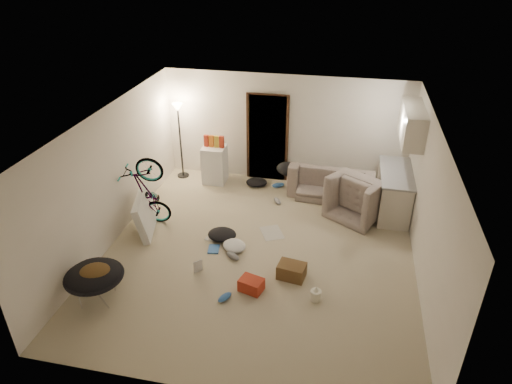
% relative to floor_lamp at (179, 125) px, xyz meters
% --- Properties ---
extents(floor, '(5.50, 6.00, 0.02)m').
position_rel_floor_lamp_xyz_m(floor, '(2.40, -2.65, -1.32)').
color(floor, '#BBAF8F').
rests_on(floor, ground).
extents(ceiling, '(5.50, 6.00, 0.02)m').
position_rel_floor_lamp_xyz_m(ceiling, '(2.40, -2.65, 1.20)').
color(ceiling, white).
rests_on(ceiling, wall_back).
extents(wall_back, '(5.50, 0.02, 2.50)m').
position_rel_floor_lamp_xyz_m(wall_back, '(2.40, 0.36, -0.06)').
color(wall_back, white).
rests_on(wall_back, floor).
extents(wall_front, '(5.50, 0.02, 2.50)m').
position_rel_floor_lamp_xyz_m(wall_front, '(2.40, -5.66, -0.06)').
color(wall_front, white).
rests_on(wall_front, floor).
extents(wall_left, '(0.02, 6.00, 2.50)m').
position_rel_floor_lamp_xyz_m(wall_left, '(-0.36, -2.65, -0.06)').
color(wall_left, white).
rests_on(wall_left, floor).
extents(wall_right, '(0.02, 6.00, 2.50)m').
position_rel_floor_lamp_xyz_m(wall_right, '(5.16, -2.65, -0.06)').
color(wall_right, white).
rests_on(wall_right, floor).
extents(doorway, '(0.85, 0.10, 2.04)m').
position_rel_floor_lamp_xyz_m(doorway, '(2.00, 0.32, -0.29)').
color(doorway, black).
rests_on(doorway, floor).
extents(door_trim, '(0.97, 0.04, 2.10)m').
position_rel_floor_lamp_xyz_m(door_trim, '(2.00, 0.29, -0.29)').
color(door_trim, '#372113').
rests_on(door_trim, floor).
extents(floor_lamp, '(0.28, 0.28, 1.81)m').
position_rel_floor_lamp_xyz_m(floor_lamp, '(0.00, 0.00, 0.00)').
color(floor_lamp, black).
rests_on(floor_lamp, floor).
extents(kitchen_counter, '(0.60, 1.50, 0.88)m').
position_rel_floor_lamp_xyz_m(kitchen_counter, '(4.83, -0.65, -0.87)').
color(kitchen_counter, beige).
rests_on(kitchen_counter, floor).
extents(counter_top, '(0.64, 1.54, 0.04)m').
position_rel_floor_lamp_xyz_m(counter_top, '(4.83, -0.65, -0.41)').
color(counter_top, gray).
rests_on(counter_top, kitchen_counter).
extents(kitchen_uppers, '(0.38, 1.40, 0.65)m').
position_rel_floor_lamp_xyz_m(kitchen_uppers, '(4.96, -0.65, 0.64)').
color(kitchen_uppers, beige).
rests_on(kitchen_uppers, wall_right).
extents(sofa, '(1.88, 0.84, 0.54)m').
position_rel_floor_lamp_xyz_m(sofa, '(3.54, -0.20, -1.04)').
color(sofa, '#384038').
rests_on(sofa, floor).
extents(armchair, '(1.37, 1.33, 0.68)m').
position_rel_floor_lamp_xyz_m(armchair, '(4.21, -0.87, -0.97)').
color(armchair, '#384038').
rests_on(armchair, floor).
extents(bicycle, '(1.61, 0.81, 0.90)m').
position_rel_floor_lamp_xyz_m(bicycle, '(0.10, -2.17, -0.90)').
color(bicycle, black).
rests_on(bicycle, floor).
extents(book_asset, '(0.28, 0.28, 0.02)m').
position_rel_floor_lamp_xyz_m(book_asset, '(1.44, -3.46, -1.30)').
color(book_asset, '#A72D19').
rests_on(book_asset, floor).
extents(mini_fridge, '(0.52, 0.52, 0.88)m').
position_rel_floor_lamp_xyz_m(mini_fridge, '(0.84, -0.10, -0.87)').
color(mini_fridge, white).
rests_on(mini_fridge, floor).
extents(snack_box_0, '(0.11, 0.08, 0.30)m').
position_rel_floor_lamp_xyz_m(snack_box_0, '(0.67, -0.10, -0.31)').
color(snack_box_0, '#A72D19').
rests_on(snack_box_0, mini_fridge).
extents(snack_box_1, '(0.11, 0.08, 0.30)m').
position_rel_floor_lamp_xyz_m(snack_box_1, '(0.79, -0.10, -0.31)').
color(snack_box_1, '#CB6319').
rests_on(snack_box_1, mini_fridge).
extents(snack_box_2, '(0.11, 0.09, 0.30)m').
position_rel_floor_lamp_xyz_m(snack_box_2, '(0.91, -0.10, -0.31)').
color(snack_box_2, gold).
rests_on(snack_box_2, mini_fridge).
extents(snack_box_3, '(0.11, 0.09, 0.30)m').
position_rel_floor_lamp_xyz_m(snack_box_3, '(1.03, -0.10, -0.31)').
color(snack_box_3, '#A72D19').
rests_on(snack_box_3, mini_fridge).
extents(saucer_chair, '(0.91, 0.91, 0.65)m').
position_rel_floor_lamp_xyz_m(saucer_chair, '(0.16, -4.38, -0.92)').
color(saucer_chair, silver).
rests_on(saucer_chair, floor).
extents(hoodie, '(0.60, 0.57, 0.22)m').
position_rel_floor_lamp_xyz_m(hoodie, '(0.21, -4.41, -0.73)').
color(hoodie, brown).
rests_on(hoodie, saucer_chair).
extents(sofa_drape, '(0.65, 0.58, 0.28)m').
position_rel_floor_lamp_xyz_m(sofa_drape, '(2.59, -0.20, -0.77)').
color(sofa_drape, black).
rests_on(sofa_drape, sofa).
extents(tv_box, '(0.56, 1.16, 0.75)m').
position_rel_floor_lamp_xyz_m(tv_box, '(0.10, -2.34, -0.94)').
color(tv_box, silver).
rests_on(tv_box, floor).
extents(drink_case_a, '(0.50, 0.39, 0.26)m').
position_rel_floor_lamp_xyz_m(drink_case_a, '(3.08, -3.21, -1.18)').
color(drink_case_a, brown).
rests_on(drink_case_a, floor).
extents(drink_case_b, '(0.43, 0.37, 0.21)m').
position_rel_floor_lamp_xyz_m(drink_case_b, '(2.48, -3.67, -1.20)').
color(drink_case_b, '#A72D19').
rests_on(drink_case_b, floor).
extents(juicer, '(0.18, 0.18, 0.25)m').
position_rel_floor_lamp_xyz_m(juicer, '(3.53, -3.68, -1.20)').
color(juicer, white).
rests_on(juicer, floor).
extents(newspaper, '(0.57, 0.62, 0.01)m').
position_rel_floor_lamp_xyz_m(newspaper, '(2.52, -1.97, -1.30)').
color(newspaper, '#B6B1A8').
rests_on(newspaper, floor).
extents(book_blue, '(0.24, 0.30, 0.03)m').
position_rel_floor_lamp_xyz_m(book_blue, '(1.57, -2.73, -1.29)').
color(book_blue, '#3264B4').
rests_on(book_blue, floor).
extents(book_white, '(0.23, 0.28, 0.02)m').
position_rel_floor_lamp_xyz_m(book_white, '(1.43, -2.38, -1.30)').
color(book_white, silver).
rests_on(book_white, floor).
extents(shoe_0, '(0.32, 0.25, 0.11)m').
position_rel_floor_lamp_xyz_m(shoe_0, '(2.34, -0.10, -1.25)').
color(shoe_0, '#3264B4').
rests_on(shoe_0, floor).
extents(shoe_1, '(0.24, 0.30, 0.10)m').
position_rel_floor_lamp_xyz_m(shoe_1, '(2.44, -0.82, -1.26)').
color(shoe_1, slate).
rests_on(shoe_1, floor).
extents(shoe_2, '(0.24, 0.30, 0.10)m').
position_rel_floor_lamp_xyz_m(shoe_2, '(2.12, -3.98, -1.26)').
color(shoe_2, '#3264B4').
rests_on(shoe_2, floor).
extents(shoe_3, '(0.32, 0.26, 0.11)m').
position_rel_floor_lamp_xyz_m(shoe_3, '(1.98, -2.92, -1.25)').
color(shoe_3, slate).
rests_on(shoe_3, floor).
extents(clothes_lump_a, '(0.55, 0.47, 0.18)m').
position_rel_floor_lamp_xyz_m(clothes_lump_a, '(1.63, -2.35, -1.22)').
color(clothes_lump_a, black).
rests_on(clothes_lump_a, floor).
extents(clothes_lump_b, '(0.52, 0.47, 0.15)m').
position_rel_floor_lamp_xyz_m(clothes_lump_b, '(1.83, -0.10, -1.23)').
color(clothes_lump_b, black).
rests_on(clothes_lump_b, floor).
extents(clothes_lump_c, '(0.61, 0.60, 0.14)m').
position_rel_floor_lamp_xyz_m(clothes_lump_c, '(1.94, -2.63, -1.24)').
color(clothes_lump_c, silver).
rests_on(clothes_lump_c, floor).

